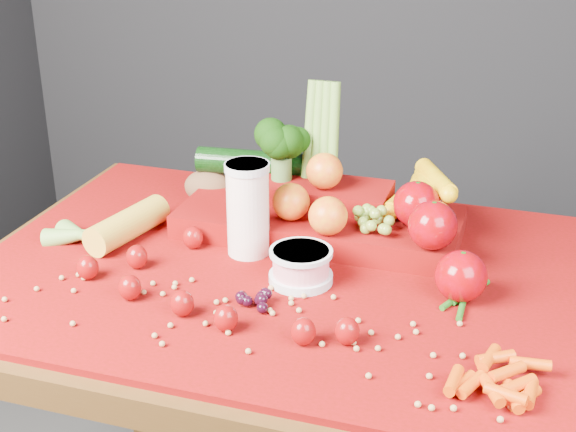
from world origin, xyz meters
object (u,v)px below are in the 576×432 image
(yogurt_bowl, at_px, (301,265))
(produce_mound, at_px, (336,206))
(milk_glass, at_px, (248,206))
(table, at_px, (285,320))

(yogurt_bowl, relative_size, produce_mound, 0.18)
(milk_glass, height_order, produce_mound, produce_mound)
(milk_glass, height_order, yogurt_bowl, milk_glass)
(yogurt_bowl, bearing_deg, table, 135.74)
(milk_glass, bearing_deg, table, -23.70)
(yogurt_bowl, bearing_deg, milk_glass, 147.97)
(table, bearing_deg, yogurt_bowl, -44.26)
(milk_glass, bearing_deg, yogurt_bowl, -32.03)
(produce_mound, bearing_deg, yogurt_bowl, -92.51)
(table, height_order, yogurt_bowl, yogurt_bowl)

